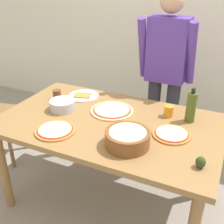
# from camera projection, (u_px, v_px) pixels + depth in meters

# --- Properties ---
(ground) EXTENTS (8.00, 8.00, 0.00)m
(ground) POSITION_uv_depth(u_px,v_px,m) (110.00, 199.00, 2.36)
(ground) COLOR gray
(wall_back) EXTENTS (5.60, 0.10, 2.60)m
(wall_back) POSITION_uv_depth(u_px,v_px,m) (172.00, 14.00, 3.05)
(wall_back) COLOR silver
(wall_back) RESTS_ON ground
(dining_table) EXTENTS (1.60, 0.96, 0.76)m
(dining_table) POSITION_uv_depth(u_px,v_px,m) (109.00, 132.00, 2.06)
(dining_table) COLOR olive
(dining_table) RESTS_ON ground
(person_cook) EXTENTS (0.49, 0.25, 1.62)m
(person_cook) POSITION_uv_depth(u_px,v_px,m) (166.00, 71.00, 2.47)
(person_cook) COLOR #2D2D38
(person_cook) RESTS_ON ground
(pizza_raw_on_board) EXTENTS (0.33, 0.33, 0.02)m
(pizza_raw_on_board) POSITION_uv_depth(u_px,v_px,m) (112.00, 110.00, 2.15)
(pizza_raw_on_board) COLOR beige
(pizza_raw_on_board) RESTS_ON dining_table
(pizza_cooked_on_tray) EXTENTS (0.25, 0.25, 0.02)m
(pizza_cooked_on_tray) POSITION_uv_depth(u_px,v_px,m) (171.00, 134.00, 1.84)
(pizza_cooked_on_tray) COLOR #C67A33
(pizza_cooked_on_tray) RESTS_ON dining_table
(pizza_second_cooked) EXTENTS (0.28, 0.28, 0.02)m
(pizza_second_cooked) POSITION_uv_depth(u_px,v_px,m) (55.00, 130.00, 1.88)
(pizza_second_cooked) COLOR #C67A33
(pizza_second_cooked) RESTS_ON dining_table
(plate_with_slice) EXTENTS (0.26, 0.26, 0.02)m
(plate_with_slice) POSITION_uv_depth(u_px,v_px,m) (83.00, 96.00, 2.40)
(plate_with_slice) COLOR white
(plate_with_slice) RESTS_ON dining_table
(popcorn_bowl) EXTENTS (0.28, 0.28, 0.11)m
(popcorn_bowl) POSITION_uv_depth(u_px,v_px,m) (127.00, 137.00, 1.71)
(popcorn_bowl) COLOR brown
(popcorn_bowl) RESTS_ON dining_table
(mixing_bowl_steel) EXTENTS (0.20, 0.20, 0.08)m
(mixing_bowl_steel) POSITION_uv_depth(u_px,v_px,m) (62.00, 105.00, 2.16)
(mixing_bowl_steel) COLOR #B7B7BC
(mixing_bowl_steel) RESTS_ON dining_table
(olive_oil_bottle) EXTENTS (0.07, 0.07, 0.26)m
(olive_oil_bottle) POSITION_uv_depth(u_px,v_px,m) (191.00, 107.00, 1.96)
(olive_oil_bottle) COLOR #47561E
(olive_oil_bottle) RESTS_ON dining_table
(cup_orange) EXTENTS (0.07, 0.07, 0.08)m
(cup_orange) POSITION_uv_depth(u_px,v_px,m) (169.00, 111.00, 2.06)
(cup_orange) COLOR orange
(cup_orange) RESTS_ON dining_table
(cup_small_brown) EXTENTS (0.07, 0.07, 0.08)m
(cup_small_brown) POSITION_uv_depth(u_px,v_px,m) (57.00, 95.00, 2.33)
(cup_small_brown) COLOR brown
(cup_small_brown) RESTS_ON dining_table
(avocado) EXTENTS (0.06, 0.06, 0.07)m
(avocado) POSITION_uv_depth(u_px,v_px,m) (201.00, 162.00, 1.53)
(avocado) COLOR #2D4219
(avocado) RESTS_ON dining_table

